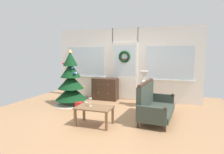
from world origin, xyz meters
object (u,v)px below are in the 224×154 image
object	(u,v)px
coffee_table	(94,110)
wine_glass	(90,100)
christmas_tree	(71,84)
side_table	(145,91)
table_lamp	(144,76)
gift_box	(79,105)
dresser_cabinet	(105,89)
settee_sofa	(153,105)

from	to	relation	value
coffee_table	wine_glass	world-z (taller)	wine_glass
coffee_table	christmas_tree	bearing A→B (deg)	136.43
christmas_tree	wine_glass	world-z (taller)	christmas_tree
side_table	table_lamp	world-z (taller)	table_lamp
christmas_tree	side_table	xyz separation A→B (m)	(2.32, 0.58, -0.18)
gift_box	dresser_cabinet	bearing A→B (deg)	73.79
table_lamp	settee_sofa	bearing A→B (deg)	-68.76
dresser_cabinet	table_lamp	xyz separation A→B (m)	(1.45, -0.35, 0.57)
table_lamp	dresser_cabinet	bearing A→B (deg)	166.25
table_lamp	wine_glass	world-z (taller)	table_lamp
side_table	coffee_table	world-z (taller)	side_table
dresser_cabinet	table_lamp	world-z (taller)	table_lamp
settee_sofa	wine_glass	size ratio (longest dim) A/B	8.10
christmas_tree	gift_box	bearing A→B (deg)	-33.14
dresser_cabinet	table_lamp	size ratio (longest dim) A/B	2.07
settee_sofa	gift_box	distance (m)	2.30
coffee_table	table_lamp	bearing A→B (deg)	68.84
christmas_tree	gift_box	distance (m)	0.78
settee_sofa	side_table	xyz separation A→B (m)	(-0.39, 1.11, 0.11)
dresser_cabinet	coffee_table	xyz separation A→B (m)	(0.66, -2.38, -0.02)
settee_sofa	coffee_table	size ratio (longest dim) A/B	1.86
christmas_tree	side_table	distance (m)	2.40
christmas_tree	table_lamp	world-z (taller)	christmas_tree
wine_glass	gift_box	xyz separation A→B (m)	(-0.92, 1.07, -0.48)
christmas_tree	table_lamp	distance (m)	2.36
settee_sofa	side_table	world-z (taller)	settee_sofa
christmas_tree	coffee_table	size ratio (longest dim) A/B	2.13
gift_box	coffee_table	bearing A→B (deg)	-47.16
wine_glass	side_table	bearing A→B (deg)	63.81
dresser_cabinet	gift_box	size ratio (longest dim) A/B	4.79
christmas_tree	settee_sofa	size ratio (longest dim) A/B	1.15
settee_sofa	table_lamp	distance (m)	1.37
coffee_table	gift_box	world-z (taller)	coffee_table
gift_box	wine_glass	bearing A→B (deg)	-49.43
christmas_tree	dresser_cabinet	bearing A→B (deg)	50.44
gift_box	side_table	bearing A→B (deg)	24.90
settee_sofa	dresser_cabinet	bearing A→B (deg)	141.50
christmas_tree	side_table	size ratio (longest dim) A/B	2.68
christmas_tree	dresser_cabinet	distance (m)	1.30
dresser_cabinet	side_table	world-z (taller)	dresser_cabinet
dresser_cabinet	gift_box	world-z (taller)	dresser_cabinet
side_table	coffee_table	distance (m)	2.16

